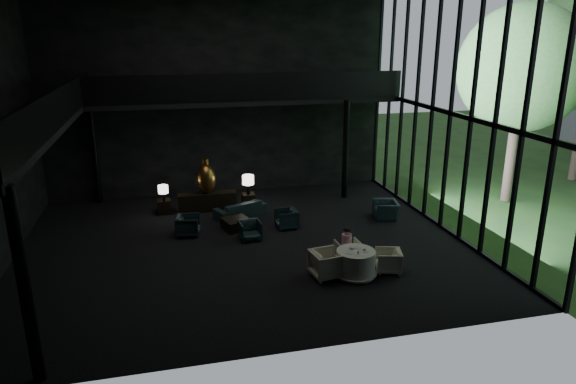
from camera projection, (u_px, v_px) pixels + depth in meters
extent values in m
cube|color=black|center=(245.00, 245.00, 16.53)|extent=(14.00, 12.00, 0.02)
cube|color=black|center=(219.00, 98.00, 20.91)|extent=(14.00, 0.04, 8.00)
cube|color=black|center=(290.00, 172.00, 9.78)|extent=(14.00, 0.04, 8.00)
cube|color=black|center=(24.00, 130.00, 13.99)|extent=(2.00, 12.00, 0.25)
cube|color=black|center=(248.00, 100.00, 20.20)|extent=(12.00, 2.00, 0.25)
cube|color=black|center=(60.00, 107.00, 14.04)|extent=(0.06, 12.00, 1.00)
cube|color=black|center=(252.00, 87.00, 19.10)|extent=(12.00, 0.06, 1.00)
cylinder|color=black|center=(25.00, 288.00, 9.52)|extent=(0.24, 0.24, 4.00)
cylinder|color=black|center=(95.00, 154.00, 20.10)|extent=(0.24, 0.24, 4.00)
cylinder|color=black|center=(346.00, 150.00, 20.73)|extent=(0.24, 0.24, 4.00)
cylinder|color=#382D23|center=(513.00, 141.00, 20.14)|extent=(0.36, 0.36, 4.90)
sphere|color=#2B5E21|center=(522.00, 68.00, 19.30)|extent=(4.80, 4.80, 4.80)
cube|color=black|center=(207.00, 202.00, 19.60)|extent=(2.21, 0.50, 0.70)
ellipsoid|color=#A0622F|center=(206.00, 179.00, 19.34)|extent=(0.72, 0.72, 1.12)
cylinder|color=#A0622F|center=(205.00, 161.00, 19.14)|extent=(0.25, 0.25, 0.23)
cube|color=black|center=(164.00, 207.00, 19.32)|extent=(0.48, 0.48, 0.53)
cylinder|color=black|center=(164.00, 197.00, 19.03)|extent=(0.11, 0.11, 0.32)
cylinder|color=white|center=(163.00, 189.00, 18.94)|extent=(0.37, 0.37, 0.30)
cube|color=black|center=(248.00, 200.00, 20.02)|extent=(0.49, 0.49, 0.54)
cylinder|color=black|center=(248.00, 189.00, 19.85)|extent=(0.13, 0.13, 0.39)
cylinder|color=white|center=(248.00, 180.00, 19.74)|extent=(0.45, 0.45, 0.36)
imported|color=black|center=(240.00, 207.00, 19.01)|extent=(1.86, 1.20, 0.70)
imported|color=black|center=(188.00, 225.00, 17.19)|extent=(0.80, 0.84, 0.75)
imported|color=black|center=(286.00, 218.00, 17.86)|extent=(0.67, 0.71, 0.69)
imported|color=black|center=(250.00, 230.00, 16.85)|extent=(0.67, 0.63, 0.64)
imported|color=black|center=(386.00, 208.00, 18.81)|extent=(0.72, 0.95, 0.75)
cube|color=black|center=(236.00, 224.00, 17.80)|extent=(1.05, 1.05, 0.37)
cylinder|color=white|center=(356.00, 263.00, 14.34)|extent=(1.09, 1.09, 0.75)
cone|color=white|center=(355.00, 274.00, 14.43)|extent=(1.23, 1.23, 0.10)
imported|color=#B1B0AD|center=(348.00, 251.00, 15.23)|extent=(0.65, 0.62, 0.65)
imported|color=#A4A298|center=(388.00, 261.00, 14.60)|extent=(0.75, 0.78, 0.66)
imported|color=#9E9B8F|center=(327.00, 261.00, 14.24)|extent=(0.96, 1.01, 0.93)
cylinder|color=pink|center=(347.00, 241.00, 15.13)|extent=(0.29, 0.29, 0.42)
sphere|color=#D8A884|center=(347.00, 231.00, 15.03)|extent=(0.21, 0.21, 0.21)
ellipsoid|color=black|center=(347.00, 230.00, 15.03)|extent=(0.22, 0.22, 0.15)
cylinder|color=white|center=(350.00, 253.00, 14.09)|extent=(0.25, 0.25, 0.01)
cylinder|color=white|center=(358.00, 248.00, 14.42)|extent=(0.26, 0.26, 0.01)
cylinder|color=white|center=(366.00, 252.00, 14.14)|extent=(0.21, 0.21, 0.01)
cylinder|color=white|center=(364.00, 249.00, 14.22)|extent=(0.11, 0.11, 0.07)
ellipsoid|color=white|center=(352.00, 248.00, 14.34)|extent=(0.15, 0.15, 0.08)
cylinder|color=#99999E|center=(358.00, 253.00, 14.04)|extent=(0.07, 0.07, 0.06)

